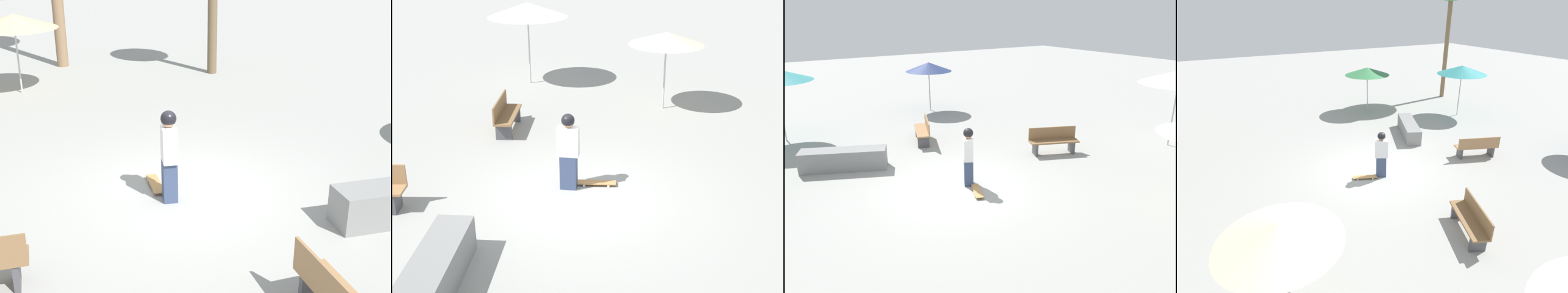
% 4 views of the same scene
% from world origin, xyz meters
% --- Properties ---
extents(ground_plane, '(60.00, 60.00, 0.00)m').
position_xyz_m(ground_plane, '(0.00, 0.00, 0.00)').
color(ground_plane, '#9E9E99').
extents(skater_main, '(0.48, 0.41, 1.59)m').
position_xyz_m(skater_main, '(-0.06, 0.37, 0.86)').
color(skater_main, '#38476B').
rests_on(skater_main, ground_plane).
extents(skateboard, '(0.82, 0.49, 0.07)m').
position_xyz_m(skateboard, '(0.50, 0.28, 0.06)').
color(skateboard, '#B7844C').
rests_on(skateboard, ground_plane).
extents(shade_umbrella_tan, '(2.36, 2.36, 2.21)m').
position_xyz_m(shade_umbrella_tan, '(7.90, -0.28, 2.01)').
color(shade_umbrella_tan, '#B7B7BC').
rests_on(shade_umbrella_tan, ground_plane).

